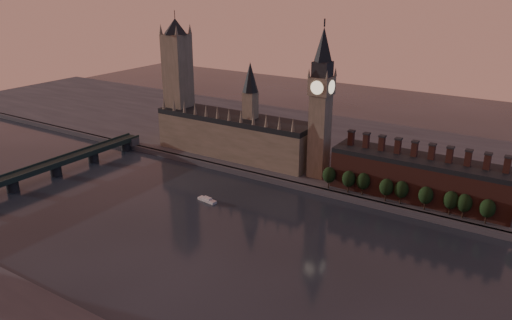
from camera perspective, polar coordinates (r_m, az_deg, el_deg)
The scene contains 17 objects.
ground at distance 275.70m, azimuth -5.13°, elevation -9.28°, with size 900.00×900.00×0.00m, color black.
north_bank at distance 417.50m, azimuth 9.92°, elevation 1.15°, with size 900.00×182.00×4.00m.
palace_of_westminster at distance 388.18m, azimuth -2.43°, elevation 3.04°, with size 130.00×30.30×74.00m.
victoria_tower at distance 413.09m, azimuth -8.91°, elevation 9.21°, with size 24.00×24.00×108.00m.
big_ben at distance 338.64m, azimuth 7.44°, elevation 6.55°, with size 15.00×15.00×107.00m.
chimney_block at distance 327.90m, azimuth 18.21°, elevation -1.91°, with size 110.00×25.00×37.00m.
embankment_tree_0 at distance 330.85m, azimuth 8.36°, elevation -1.70°, with size 8.60×8.60×14.88m.
embankment_tree_1 at distance 326.39m, azimuth 10.55°, elevation -2.14°, with size 8.60×8.60×14.88m.
embankment_tree_2 at distance 324.59m, azimuth 12.15°, elevation -2.38°, with size 8.60×8.60×14.88m.
embankment_tree_3 at distance 318.80m, azimuth 14.68°, elevation -3.02°, with size 8.60×8.60×14.88m.
embankment_tree_4 at distance 317.67m, azimuth 16.28°, elevation -3.26°, with size 8.60×8.60×14.88m.
embankment_tree_5 at distance 313.74m, azimuth 18.84°, elevation -3.84°, with size 8.60×8.60×14.88m.
embankment_tree_6 at distance 312.19m, azimuth 21.38°, elevation -4.28°, with size 8.60×8.60×14.88m.
embankment_tree_7 at distance 311.09m, azimuth 22.72°, elevation -4.56°, with size 8.60×8.60×14.88m.
embankment_tree_8 at distance 309.20m, azimuth 24.95°, elevation -5.04°, with size 8.60×8.60×14.88m.
westminster_bridge at distance 378.94m, azimuth -24.35°, elevation -1.47°, with size 14.00×200.00×11.55m.
river_boat at distance 322.64m, azimuth -5.60°, elevation -4.55°, with size 14.28×5.80×2.77m.
Camera 1 is at (150.01, -188.50, 134.07)m, focal length 35.00 mm.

